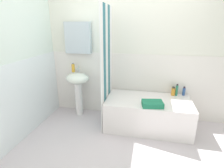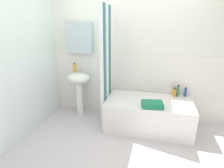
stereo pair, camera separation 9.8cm
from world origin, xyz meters
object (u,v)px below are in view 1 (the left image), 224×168
object	(u,v)px
towel_folded	(152,104)
body_wash_bottle	(184,91)
soap_dispenser	(73,68)
bathtub	(148,113)
conditioner_bottle	(177,90)
lotion_bottle	(173,91)
sink	(78,85)

from	to	relation	value
towel_folded	body_wash_bottle	bearing A→B (deg)	46.50
soap_dispenser	bathtub	xyz separation A→B (m)	(1.43, -0.26, -0.66)
conditioner_bottle	towel_folded	world-z (taller)	conditioner_bottle
body_wash_bottle	soap_dispenser	bearing A→B (deg)	-178.38
conditioner_bottle	body_wash_bottle	bearing A→B (deg)	18.32
bathtub	towel_folded	world-z (taller)	towel_folded
conditioner_bottle	lotion_bottle	world-z (taller)	conditioner_bottle
bathtub	towel_folded	bearing A→B (deg)	-76.78
body_wash_bottle	bathtub	bearing A→B (deg)	-151.82
body_wash_bottle	lotion_bottle	xyz separation A→B (m)	(-0.18, -0.04, -0.00)
soap_dispenser	bathtub	bearing A→B (deg)	-10.46
bathtub	body_wash_bottle	bearing A→B (deg)	28.18
bathtub	body_wash_bottle	size ratio (longest dim) A/B	8.80
body_wash_bottle	towel_folded	xyz separation A→B (m)	(-0.54, -0.57, -0.03)
sink	conditioner_bottle	size ratio (longest dim) A/B	3.93
bathtub	towel_folded	size ratio (longest dim) A/B	4.50
bathtub	conditioner_bottle	world-z (taller)	conditioner_bottle
soap_dispenser	lotion_bottle	bearing A→B (deg)	0.57
towel_folded	sink	bearing A→B (deg)	162.44
bathtub	lotion_bottle	xyz separation A→B (m)	(0.42, 0.28, 0.33)
body_wash_bottle	towel_folded	size ratio (longest dim) A/B	0.51
body_wash_bottle	conditioner_bottle	world-z (taller)	conditioner_bottle
bathtub	lotion_bottle	world-z (taller)	lotion_bottle
soap_dispenser	lotion_bottle	xyz separation A→B (m)	(1.85, 0.02, -0.34)
soap_dispenser	conditioner_bottle	size ratio (longest dim) A/B	0.81
bathtub	sink	bearing A→B (deg)	171.89
lotion_bottle	towel_folded	xyz separation A→B (m)	(-0.36, -0.53, -0.03)
sink	soap_dispenser	bearing A→B (deg)	144.38
bathtub	towel_folded	distance (m)	0.39
sink	bathtub	bearing A→B (deg)	-8.11
conditioner_bottle	towel_folded	size ratio (longest dim) A/B	0.69
conditioner_bottle	bathtub	bearing A→B (deg)	-149.40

